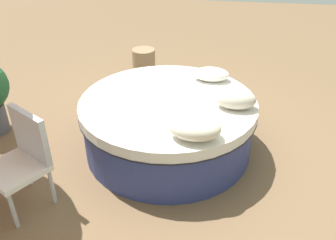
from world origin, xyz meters
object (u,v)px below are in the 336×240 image
side_table (144,63)px  round_bed (168,124)px  patio_chair (23,155)px  throw_pillow_0 (195,128)px  throw_pillow_2 (211,74)px  throw_pillow_1 (236,99)px

side_table → round_bed: bearing=-70.1°
patio_chair → throw_pillow_0: bearing=-136.2°
round_bed → patio_chair: bearing=-138.6°
throw_pillow_2 → side_table: 1.93m
throw_pillow_1 → side_table: throw_pillow_1 is taller
throw_pillow_1 → throw_pillow_2: size_ratio=0.98×
throw_pillow_0 → patio_chair: bearing=-166.7°
throw_pillow_2 → side_table: size_ratio=0.90×
throw_pillow_1 → throw_pillow_0: bearing=-121.1°
round_bed → throw_pillow_0: size_ratio=4.11×
round_bed → throw_pillow_1: 0.88m
round_bed → throw_pillow_2: 0.87m
throw_pillow_2 → side_table: throw_pillow_2 is taller
throw_pillow_0 → throw_pillow_2: 1.33m
round_bed → side_table: 2.17m
throw_pillow_0 → throw_pillow_1: throw_pillow_0 is taller
throw_pillow_2 → side_table: (-1.20, 1.42, -0.51)m
round_bed → patio_chair: patio_chair is taller
throw_pillow_1 → throw_pillow_2: throw_pillow_1 is taller
round_bed → throw_pillow_0: throw_pillow_0 is taller
throw_pillow_1 → patio_chair: 2.26m
patio_chair → side_table: patio_chair is taller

